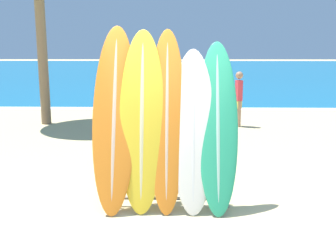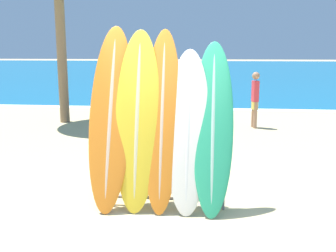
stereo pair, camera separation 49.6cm
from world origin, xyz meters
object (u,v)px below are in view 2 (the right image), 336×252
object	(u,v)px
surfboard_slot_0	(111,117)
person_near_water	(255,98)
surfboard_slot_2	(162,120)
surfboard_slot_1	(137,120)
surfboard_slot_3	(188,131)
surfboard_rack	(161,171)
person_mid_beach	(208,93)
surfboard_slot_4	(213,127)

from	to	relation	value
surfboard_slot_0	person_near_water	bearing A→B (deg)	66.16
surfboard_slot_0	surfboard_slot_2	distance (m)	0.69
surfboard_slot_1	surfboard_slot_3	bearing A→B (deg)	-2.25
surfboard_slot_2	surfboard_slot_1	bearing A→B (deg)	-177.78
surfboard_rack	surfboard_slot_0	world-z (taller)	surfboard_slot_0
surfboard_slot_3	person_near_water	xyz separation A→B (m)	(1.45, 5.70, -0.23)
person_near_water	person_mid_beach	distance (m)	1.26
surfboard_slot_0	surfboard_slot_1	bearing A→B (deg)	-5.08
surfboard_slot_2	surfboard_slot_3	distance (m)	0.37
surfboard_slot_1	person_mid_beach	bearing A→B (deg)	81.45
surfboard_slot_0	surfboard_slot_4	world-z (taller)	surfboard_slot_0
surfboard_slot_2	surfboard_rack	bearing A→B (deg)	-96.24
surfboard_slot_2	person_mid_beach	size ratio (longest dim) A/B	1.41
surfboard_slot_3	surfboard_slot_2	bearing A→B (deg)	173.52
surfboard_slot_1	person_near_water	xyz separation A→B (m)	(2.12, 5.67, -0.36)
surfboard_slot_3	person_near_water	distance (m)	5.88
surfboard_slot_4	person_near_water	xyz separation A→B (m)	(1.13, 5.68, -0.28)
person_mid_beach	surfboard_slot_2	bearing A→B (deg)	37.65
surfboard_rack	surfboard_slot_0	xyz separation A→B (m)	(-0.69, 0.07, 0.71)
surfboard_slot_4	person_near_water	size ratio (longest dim) A/B	1.47
surfboard_slot_4	person_mid_beach	world-z (taller)	surfboard_slot_4
surfboard_slot_1	person_mid_beach	size ratio (longest dim) A/B	1.41
surfboard_rack	person_near_water	size ratio (longest dim) A/B	1.12
person_mid_beach	surfboard_slot_3	bearing A→B (deg)	41.04
surfboard_rack	surfboard_slot_3	world-z (taller)	surfboard_slot_3
surfboard_slot_1	surfboard_slot_4	bearing A→B (deg)	-0.38
surfboard_rack	person_mid_beach	bearing A→B (deg)	84.60
surfboard_slot_0	surfboard_slot_4	size ratio (longest dim) A/B	1.10
surfboard_slot_0	person_near_water	world-z (taller)	surfboard_slot_0
person_near_water	surfboard_slot_4	bearing A→B (deg)	-25.52
surfboard_rack	surfboard_slot_1	distance (m)	0.75
surfboard_rack	surfboard_slot_1	world-z (taller)	surfboard_slot_1
surfboard_slot_4	person_mid_beach	bearing A→B (deg)	91.13
surfboard_rack	surfboard_slot_1	size ratio (longest dim) A/B	0.72
person_mid_beach	surfboard_slot_0	bearing A→B (deg)	30.93
surfboard_slot_2	person_mid_beach	xyz separation A→B (m)	(0.55, 5.81, -0.27)
surfboard_slot_0	surfboard_slot_2	xyz separation A→B (m)	(0.69, -0.02, -0.03)
surfboard_slot_1	surfboard_slot_2	world-z (taller)	surfboard_slot_2
surfboard_slot_1	surfboard_slot_2	bearing A→B (deg)	2.22
surfboard_slot_1	person_near_water	size ratio (longest dim) A/B	1.57
surfboard_rack	surfboard_slot_2	xyz separation A→B (m)	(0.01, 0.05, 0.68)
surfboard_rack	person_mid_beach	world-z (taller)	person_mid_beach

